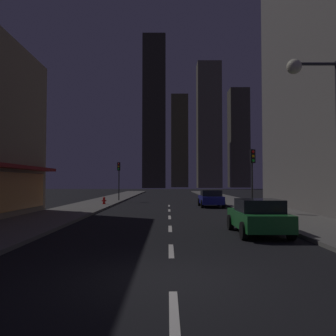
{
  "coord_description": "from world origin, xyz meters",
  "views": [
    {
      "loc": [
        -0.1,
        -7.9,
        2.15
      ],
      "look_at": [
        0.0,
        28.38,
        3.59
      ],
      "focal_mm": 37.8,
      "sensor_mm": 36.0,
      "label": 1
    }
  ],
  "objects_px": {
    "traffic_light_far_left": "(118,172)",
    "car_parked_far": "(210,198)",
    "car_parked_near": "(257,216)",
    "traffic_light_near_right": "(251,166)",
    "street_lamp_right": "(315,104)",
    "fire_hydrant_far_left": "(103,201)"
  },
  "relations": [
    {
      "from": "car_parked_near",
      "to": "traffic_light_near_right",
      "type": "height_order",
      "value": "traffic_light_near_right"
    },
    {
      "from": "car_parked_near",
      "to": "street_lamp_right",
      "type": "height_order",
      "value": "street_lamp_right"
    },
    {
      "from": "car_parked_far",
      "to": "traffic_light_near_right",
      "type": "height_order",
      "value": "traffic_light_near_right"
    },
    {
      "from": "traffic_light_far_left",
      "to": "street_lamp_right",
      "type": "height_order",
      "value": "street_lamp_right"
    },
    {
      "from": "traffic_light_far_left",
      "to": "car_parked_near",
      "type": "bearing_deg",
      "value": -69.38
    },
    {
      "from": "traffic_light_near_right",
      "to": "traffic_light_far_left",
      "type": "xyz_separation_m",
      "value": [
        -11.0,
        15.38,
        0.0
      ]
    },
    {
      "from": "fire_hydrant_far_left",
      "to": "street_lamp_right",
      "type": "relative_size",
      "value": 0.1
    },
    {
      "from": "street_lamp_right",
      "to": "traffic_light_near_right",
      "type": "bearing_deg",
      "value": 89.34
    },
    {
      "from": "traffic_light_far_left",
      "to": "street_lamp_right",
      "type": "xyz_separation_m",
      "value": [
        10.88,
        -25.74,
        1.87
      ]
    },
    {
      "from": "traffic_light_near_right",
      "to": "traffic_light_far_left",
      "type": "relative_size",
      "value": 1.0
    },
    {
      "from": "car_parked_far",
      "to": "traffic_light_far_left",
      "type": "bearing_deg",
      "value": 137.99
    },
    {
      "from": "traffic_light_far_left",
      "to": "street_lamp_right",
      "type": "bearing_deg",
      "value": -67.09
    },
    {
      "from": "traffic_light_far_left",
      "to": "street_lamp_right",
      "type": "distance_m",
      "value": 28.01
    },
    {
      "from": "traffic_light_far_left",
      "to": "car_parked_far",
      "type": "bearing_deg",
      "value": -42.01
    },
    {
      "from": "car_parked_near",
      "to": "traffic_light_far_left",
      "type": "relative_size",
      "value": 1.01
    },
    {
      "from": "car_parked_near",
      "to": "street_lamp_right",
      "type": "relative_size",
      "value": 0.64
    },
    {
      "from": "fire_hydrant_far_left",
      "to": "car_parked_far",
      "type": "bearing_deg",
      "value": -9.29
    },
    {
      "from": "car_parked_far",
      "to": "traffic_light_near_right",
      "type": "relative_size",
      "value": 1.01
    },
    {
      "from": "fire_hydrant_far_left",
      "to": "street_lamp_right",
      "type": "bearing_deg",
      "value": -59.44
    },
    {
      "from": "traffic_light_near_right",
      "to": "traffic_light_far_left",
      "type": "distance_m",
      "value": 18.91
    },
    {
      "from": "street_lamp_right",
      "to": "car_parked_near",
      "type": "bearing_deg",
      "value": 138.75
    },
    {
      "from": "car_parked_near",
      "to": "car_parked_far",
      "type": "distance_m",
      "value": 15.99
    }
  ]
}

